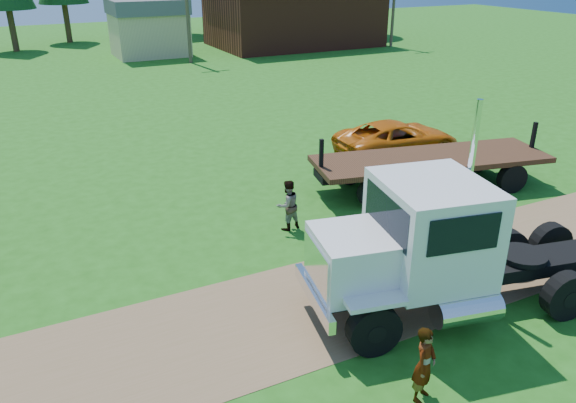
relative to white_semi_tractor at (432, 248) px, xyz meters
name	(u,v)px	position (x,y,z in m)	size (l,w,h in m)	color
ground	(376,288)	(-0.52, 1.36, -1.73)	(140.00, 140.00, 0.00)	#1F5A13
dirt_track	(376,288)	(-0.52, 1.36, -1.73)	(120.00, 4.20, 0.01)	brown
white_semi_tractor	(432,248)	(0.00, 0.00, 0.00)	(8.59, 4.23, 5.07)	black
orange_pickup	(397,139)	(6.44, 9.90, -0.97)	(2.54, 5.51, 1.53)	#C35B09
flatbed_trailer	(430,164)	(5.27, 6.30, -0.77)	(9.13, 4.39, 2.25)	#341D10
spectator_a	(425,365)	(-2.03, -2.35, -0.91)	(0.60, 0.39, 1.64)	#999999
spectator_b	(288,205)	(-1.03, 5.57, -0.90)	(0.80, 0.63, 1.65)	#999999
brick_building	(294,17)	(17.48, 41.36, 0.93)	(15.40, 10.40, 5.30)	maroon
tan_shed	(149,27)	(3.48, 41.36, 0.69)	(6.20, 5.40, 4.70)	tan
utility_poles	(187,2)	(5.48, 36.36, 2.98)	(42.20, 0.28, 9.00)	brown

